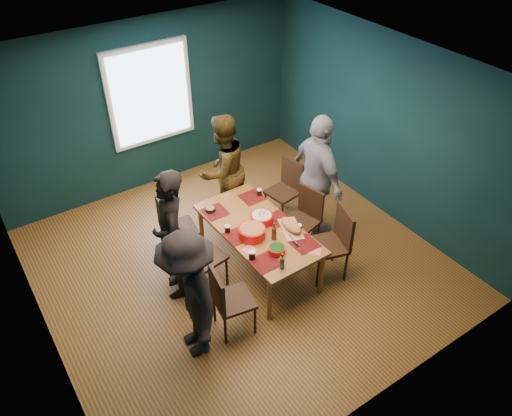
{
  "coord_description": "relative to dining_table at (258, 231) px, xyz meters",
  "views": [
    {
      "loc": [
        -2.59,
        -4.26,
        4.78
      ],
      "look_at": [
        0.14,
        -0.2,
        1.03
      ],
      "focal_mm": 35.0,
      "sensor_mm": 36.0,
      "label": 1
    }
  ],
  "objects": [
    {
      "name": "room",
      "position": [
        -0.18,
        0.45,
        0.75
      ],
      "size": [
        5.01,
        5.01,
        2.71
      ],
      "color": "olive",
      "rests_on": "ground"
    },
    {
      "name": "dining_table",
      "position": [
        0.0,
        0.0,
        0.0
      ],
      "size": [
        0.94,
        1.83,
        0.69
      ],
      "rotation": [
        0.0,
        0.0,
        0.02
      ],
      "color": "olive",
      "rests_on": "floor"
    },
    {
      "name": "chair_left_far",
      "position": [
        -0.85,
        0.8,
        -0.05
      ],
      "size": [
        0.5,
        0.5,
        0.98
      ],
      "rotation": [
        0.0,
        0.0,
        -0.16
      ],
      "color": "black",
      "rests_on": "floor"
    },
    {
      "name": "chair_left_mid",
      "position": [
        -0.84,
        0.08,
        -0.04
      ],
      "size": [
        0.52,
        0.52,
        1.0
      ],
      "rotation": [
        0.0,
        0.0,
        0.17
      ],
      "color": "black",
      "rests_on": "floor"
    },
    {
      "name": "chair_left_near",
      "position": [
        -0.9,
        -0.69,
        -0.07
      ],
      "size": [
        0.5,
        0.5,
        0.95
      ],
      "rotation": [
        0.0,
        0.0,
        -0.17
      ],
      "color": "black",
      "rests_on": "floor"
    },
    {
      "name": "chair_right_far",
      "position": [
        1.01,
        0.72,
        -0.08
      ],
      "size": [
        0.48,
        0.48,
        0.93
      ],
      "rotation": [
        0.0,
        0.0,
        0.15
      ],
      "color": "black",
      "rests_on": "floor"
    },
    {
      "name": "chair_right_mid",
      "position": [
        0.82,
        0.03,
        -0.1
      ],
      "size": [
        0.49,
        0.49,
        0.9
      ],
      "rotation": [
        0.0,
        0.0,
        0.24
      ],
      "color": "black",
      "rests_on": "floor"
    },
    {
      "name": "chair_right_near",
      "position": [
        0.77,
        -0.63,
        -0.03
      ],
      "size": [
        0.57,
        0.57,
        1.01
      ],
      "rotation": [
        0.0,
        0.0,
        -0.29
      ],
      "color": "black",
      "rests_on": "floor"
    },
    {
      "name": "person_far_left",
      "position": [
        -1.08,
        0.25,
        0.27
      ],
      "size": [
        0.62,
        0.75,
        1.77
      ],
      "primitive_type": "imported",
      "rotation": [
        0.0,
        0.0,
        4.36
      ],
      "color": "black",
      "rests_on": "floor"
    },
    {
      "name": "person_back",
      "position": [
        0.2,
        1.2,
        0.23
      ],
      "size": [
        0.94,
        0.8,
        1.7
      ],
      "primitive_type": "imported",
      "rotation": [
        0.0,
        0.0,
        3.35
      ],
      "color": "black",
      "rests_on": "floor"
    },
    {
      "name": "person_right",
      "position": [
        1.13,
        0.19,
        0.31
      ],
      "size": [
        0.59,
        1.14,
        1.86
      ],
      "primitive_type": "imported",
      "rotation": [
        0.0,
        0.0,
        1.45
      ],
      "color": "white",
      "rests_on": "floor"
    },
    {
      "name": "person_near_left",
      "position": [
        -1.34,
        -0.68,
        0.21
      ],
      "size": [
        0.75,
        1.15,
        1.67
      ],
      "primitive_type": "imported",
      "rotation": [
        0.0,
        0.0,
        4.59
      ],
      "color": "black",
      "rests_on": "floor"
    },
    {
      "name": "bowl_salad",
      "position": [
        -0.16,
        -0.11,
        0.14
      ],
      "size": [
        0.34,
        0.34,
        0.14
      ],
      "color": "red",
      "rests_on": "dining_table"
    },
    {
      "name": "bowl_dumpling",
      "position": [
        0.1,
        0.07,
        0.13
      ],
      "size": [
        0.29,
        0.29,
        0.27
      ],
      "color": "red",
      "rests_on": "dining_table"
    },
    {
      "name": "bowl_herbs",
      "position": [
        -0.08,
        -0.52,
        0.11
      ],
      "size": [
        0.21,
        0.21,
        0.09
      ],
      "color": "red",
      "rests_on": "dining_table"
    },
    {
      "name": "cutting_board",
      "position": [
        0.32,
        -0.27,
        0.12
      ],
      "size": [
        0.37,
        0.59,
        0.13
      ],
      "rotation": [
        0.0,
        0.0,
        -0.35
      ],
      "color": "tan",
      "rests_on": "dining_table"
    },
    {
      "name": "small_bowl",
      "position": [
        -0.34,
        0.64,
        0.1
      ],
      "size": [
        0.14,
        0.14,
        0.06
      ],
      "color": "black",
      "rests_on": "dining_table"
    },
    {
      "name": "beer_bottle_a",
      "position": [
        -0.18,
        -0.77,
        0.15
      ],
      "size": [
        0.06,
        0.06,
        0.22
      ],
      "color": "#482C0C",
      "rests_on": "dining_table"
    },
    {
      "name": "beer_bottle_b",
      "position": [
        0.04,
        -0.29,
        0.16
      ],
      "size": [
        0.06,
        0.06,
        0.25
      ],
      "color": "#482C0C",
      "rests_on": "dining_table"
    },
    {
      "name": "cola_glass_a",
      "position": [
        -0.38,
        -0.44,
        0.13
      ],
      "size": [
        0.08,
        0.08,
        0.11
      ],
      "color": "black",
      "rests_on": "dining_table"
    },
    {
      "name": "cola_glass_b",
      "position": [
        0.39,
        -0.35,
        0.12
      ],
      "size": [
        0.07,
        0.07,
        0.1
      ],
      "color": "black",
      "rests_on": "dining_table"
    },
    {
      "name": "cola_glass_c",
      "position": [
        0.41,
        0.57,
        0.12
      ],
      "size": [
        0.07,
        0.07,
        0.1
      ],
      "color": "black",
      "rests_on": "dining_table"
    },
    {
      "name": "cola_glass_d",
      "position": [
        -0.37,
        0.14,
        0.12
      ],
      "size": [
        0.08,
        0.08,
        0.1
      ],
      "color": "black",
      "rests_on": "dining_table"
    },
    {
      "name": "napkin_a",
      "position": [
        0.36,
        0.07,
        0.07
      ],
      "size": [
        0.17,
        0.17,
        0.0
      ],
      "primitive_type": "cube",
      "rotation": [
        0.0,
        0.0,
        -0.07
      ],
      "color": "#FF736B",
      "rests_on": "dining_table"
    },
    {
      "name": "napkin_b",
      "position": [
        -0.33,
        -0.29,
        0.07
      ],
      "size": [
        0.17,
        0.17,
        0.0
      ],
      "primitive_type": "cube",
      "rotation": [
        0.0,
        0.0,
        0.22
      ],
      "color": "#FF736B",
      "rests_on": "dining_table"
    },
    {
      "name": "napkin_c",
      "position": [
        0.32,
        -0.76,
        0.07
      ],
      "size": [
        0.2,
        0.2,
        0.0
      ],
      "primitive_type": "cube",
      "rotation": [
        0.0,
        0.0,
        0.7
      ],
      "color": "#FF736B",
      "rests_on": "dining_table"
    }
  ]
}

